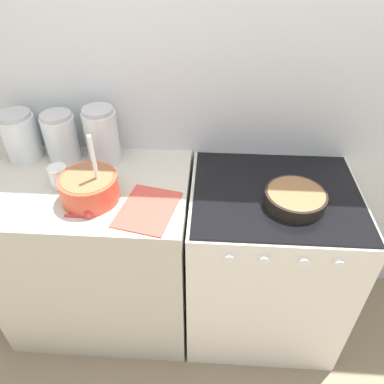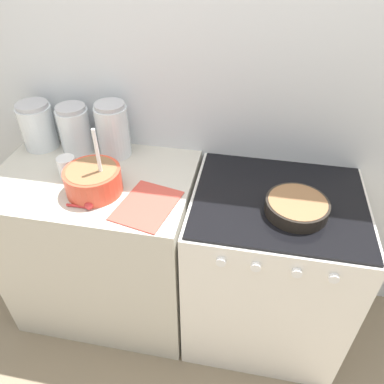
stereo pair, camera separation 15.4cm
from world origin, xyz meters
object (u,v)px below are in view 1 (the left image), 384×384
object	(u,v)px
storage_jar_middle	(62,140)
tin_can	(59,177)
stove	(264,262)
storage_jar_left	(21,139)
storage_jar_right	(102,139)
mixing_bowl	(89,187)
baking_pan	(295,198)

from	to	relation	value
storage_jar_middle	tin_can	size ratio (longest dim) A/B	2.43
stove	tin_can	xyz separation A→B (m)	(-0.96, -0.01, 0.51)
storage_jar_left	tin_can	bearing A→B (deg)	-41.55
stove	tin_can	bearing A→B (deg)	-179.33
storage_jar_left	storage_jar_middle	bearing A→B (deg)	0.00
stove	storage_jar_middle	world-z (taller)	storage_jar_middle
storage_jar_left	tin_can	xyz separation A→B (m)	(0.25, -0.22, -0.05)
storage_jar_right	tin_can	xyz separation A→B (m)	(-0.15, -0.22, -0.07)
mixing_bowl	storage_jar_left	bearing A→B (deg)	143.49
storage_jar_right	tin_can	bearing A→B (deg)	-123.76
storage_jar_middle	tin_can	world-z (taller)	storage_jar_middle
storage_jar_right	tin_can	world-z (taller)	storage_jar_right
stove	baking_pan	world-z (taller)	baking_pan
stove	storage_jar_left	distance (m)	1.35
storage_jar_left	tin_can	world-z (taller)	storage_jar_left
mixing_bowl	storage_jar_middle	bearing A→B (deg)	124.86
mixing_bowl	tin_can	bearing A→B (deg)	152.81
baking_pan	storage_jar_right	distance (m)	0.92
mixing_bowl	baking_pan	bearing A→B (deg)	1.41
mixing_bowl	storage_jar_right	size ratio (longest dim) A/B	1.15
mixing_bowl	baking_pan	distance (m)	0.86
storage_jar_left	storage_jar_right	xyz separation A→B (m)	(0.40, 0.00, 0.02)
storage_jar_left	storage_jar_right	bearing A→B (deg)	0.00
storage_jar_left	storage_jar_middle	world-z (taller)	storage_jar_middle
storage_jar_right	storage_jar_left	bearing A→B (deg)	-180.00
mixing_bowl	storage_jar_right	distance (m)	0.31
storage_jar_middle	storage_jar_right	world-z (taller)	storage_jar_right
storage_jar_left	tin_can	size ratio (longest dim) A/B	2.40
storage_jar_right	baking_pan	bearing A→B (deg)	-17.99
tin_can	storage_jar_middle	bearing A→B (deg)	102.95
storage_jar_left	tin_can	distance (m)	0.34
storage_jar_left	baking_pan	bearing A→B (deg)	-12.57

